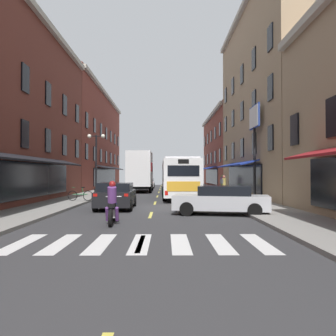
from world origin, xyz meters
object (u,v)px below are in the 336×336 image
at_px(sedan_near, 116,195).
at_px(bicycle_near, 80,195).
at_px(box_truck, 141,172).
at_px(billboard_sign, 254,129).
at_px(transit_bus, 178,178).
at_px(pedestrian_mid, 222,183).
at_px(motorcycle_rider, 112,206).
at_px(pedestrian_near, 224,184).
at_px(street_lamp_twin, 96,162).
at_px(sedan_mid, 147,183).
at_px(sedan_far, 222,200).

xyz_separation_m(sedan_near, bicycle_near, (-2.95, 3.90, -0.23)).
xyz_separation_m(box_truck, sedan_near, (-0.09, -17.23, -1.38)).
distance_m(billboard_sign, transit_bus, 7.25).
height_order(bicycle_near, pedestrian_mid, pedestrian_mid).
height_order(motorcycle_rider, bicycle_near, motorcycle_rider).
distance_m(transit_bus, pedestrian_near, 4.36).
bearing_deg(street_lamp_twin, pedestrian_near, 11.19).
height_order(transit_bus, pedestrian_mid, transit_bus).
distance_m(transit_bus, sedan_near, 9.73).
distance_m(transit_bus, bicycle_near, 8.46).
xyz_separation_m(box_truck, pedestrian_mid, (8.36, -1.71, -1.11)).
xyz_separation_m(motorcycle_rider, pedestrian_mid, (7.77, 21.21, 0.30)).
height_order(sedan_near, bicycle_near, sedan_near).
bearing_deg(transit_bus, pedestrian_mid, 54.63).
xyz_separation_m(billboard_sign, sedan_near, (-9.08, -5.45, -4.39)).
bearing_deg(pedestrian_near, motorcycle_rider, -48.23).
relative_size(sedan_near, bicycle_near, 2.49).
xyz_separation_m(motorcycle_rider, bicycle_near, (-3.63, 9.59, -0.21)).
xyz_separation_m(sedan_mid, sedan_far, (5.16, -30.17, 0.02)).
xyz_separation_m(motorcycle_rider, pedestrian_near, (7.07, 16.28, 0.30)).
bearing_deg(sedan_far, billboard_sign, 65.59).
bearing_deg(sedan_far, street_lamp_twin, 126.29).
bearing_deg(motorcycle_rider, sedan_mid, 90.81).
bearing_deg(billboard_sign, pedestrian_mid, 93.56).
height_order(transit_bus, bicycle_near, transit_bus).
bearing_deg(pedestrian_near, sedan_near, -60.96).
distance_m(motorcycle_rider, street_lamp_twin, 14.78).
xyz_separation_m(transit_bus, sedan_far, (1.61, -11.63, -0.93)).
bearing_deg(billboard_sign, transit_bus, 146.78).
distance_m(sedan_far, pedestrian_near, 13.50).
relative_size(sedan_far, motorcycle_rider, 2.26).
xyz_separation_m(bicycle_near, pedestrian_near, (10.70, 6.68, 0.51)).
bearing_deg(box_truck, billboard_sign, -52.64).
height_order(billboard_sign, sedan_mid, billboard_sign).
bearing_deg(sedan_mid, sedan_near, -90.45).
distance_m(motorcycle_rider, pedestrian_mid, 22.59).
xyz_separation_m(box_truck, sedan_mid, (0.13, 10.24, -1.44)).
bearing_deg(pedestrian_near, sedan_far, -34.88).
bearing_deg(transit_bus, sedan_near, -112.90).
distance_m(sedan_near, street_lamp_twin, 9.21).
bearing_deg(motorcycle_rider, pedestrian_near, 66.52).
height_order(box_truck, street_lamp_twin, street_lamp_twin).
xyz_separation_m(bicycle_near, street_lamp_twin, (0.11, 4.59, 2.40)).
xyz_separation_m(box_truck, motorcycle_rider, (0.59, -22.92, -1.41)).
distance_m(billboard_sign, bicycle_near, 12.98).
bearing_deg(street_lamp_twin, pedestrian_mid, 31.89).
relative_size(sedan_far, pedestrian_mid, 2.77).
bearing_deg(billboard_sign, sedan_far, -114.41).
bearing_deg(sedan_mid, transit_bus, -79.14).
bearing_deg(sedan_mid, street_lamp_twin, -99.15).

